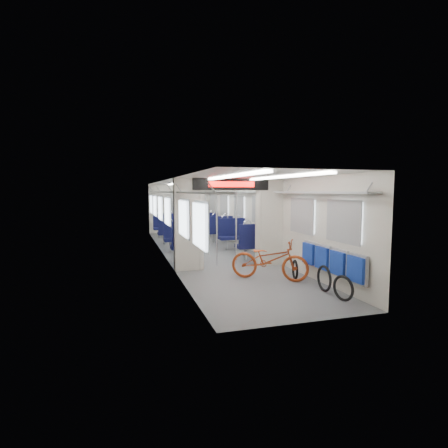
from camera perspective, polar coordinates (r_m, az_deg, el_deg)
name	(u,v)px	position (r m, az deg, el deg)	size (l,w,h in m)	color
carriage	(213,207)	(10.63, -1.79, 2.82)	(12.00, 12.02, 2.31)	#515456
bicycle	(269,259)	(7.88, 7.42, -5.77)	(0.61, 1.74, 0.92)	#A03C17
flip_bench	(331,260)	(7.41, 17.03, -5.71)	(0.12, 2.13, 0.54)	gray
bike_hoop_a	(343,290)	(6.73, 18.88, -10.10)	(0.48, 0.48, 0.05)	black
bike_hoop_b	(324,280)	(7.23, 16.03, -8.73)	(0.53, 0.53, 0.05)	black
bike_hoop_c	(295,271)	(8.06, 11.52, -7.48)	(0.45, 0.45, 0.05)	black
seat_bay_near_left	(182,239)	(10.74, -6.90, -2.38)	(0.89, 2.00, 1.08)	#0C0E35
seat_bay_near_right	(242,236)	(10.97, 2.98, -1.96)	(0.96, 2.32, 1.18)	#0C0E35
seat_bay_far_left	(167,227)	(14.15, -9.23, -0.44)	(0.93, 2.19, 1.14)	#0C0E35
seat_bay_far_right	(214,226)	(14.33, -1.71, -0.27)	(0.94, 2.24, 1.15)	#0C0E35
stanchion_near_left	(217,222)	(9.24, -1.20, 0.25)	(0.05, 0.05, 2.30)	silver
stanchion_near_right	(236,222)	(9.44, 2.00, 0.36)	(0.04, 0.04, 2.30)	silver
stanchion_far_left	(190,215)	(12.41, -5.55, 1.54)	(0.04, 0.04, 2.30)	silver
stanchion_far_right	(205,214)	(12.62, -3.05, 1.62)	(0.04, 0.04, 2.30)	silver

